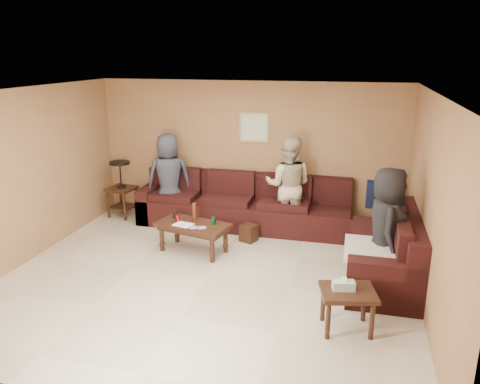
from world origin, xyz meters
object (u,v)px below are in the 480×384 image
Objects in this scene: person_right at (386,228)px; person_left at (169,178)px; side_table_right at (347,296)px; end_table_left at (121,188)px; coffee_table at (193,228)px; sectional_sofa at (284,223)px; person_middle at (288,185)px; waste_bin at (249,233)px.

person_left is at bearing 65.13° from person_right.
person_right reaches higher than side_table_right.
person_left is at bearing -3.18° from end_table_left.
side_table_right is (2.35, -1.61, 0.02)m from coffee_table.
sectional_sofa is at bearing 51.74° from person_right.
person_middle is (-0.01, 0.46, 0.50)m from sectional_sofa.
person_middle reaches higher than sectional_sofa.
sectional_sofa is 2.91× the size of person_right.
coffee_table is 1.79m from person_middle.
coffee_table is (-1.29, -0.71, 0.07)m from sectional_sofa.
side_table_right is (1.06, -2.32, 0.09)m from sectional_sofa.
person_right is (1.50, -1.57, -0.03)m from person_middle.
waste_bin is at bearing -169.08° from sectional_sofa.
person_middle reaches higher than person_left.
coffee_table is at bearing 145.59° from side_table_right.
coffee_table is 2.21m from end_table_left.
sectional_sofa is at bearing 114.46° from side_table_right.
side_table_right reaches higher than waste_bin.
person_middle is at bearing 110.99° from side_table_right.
person_left reaches higher than end_table_left.
person_middle is at bearing 155.63° from person_left.
person_left reaches higher than waste_bin.
person_left reaches higher than side_table_right.
coffee_table is 0.99m from waste_bin.
side_table_right is (4.18, -2.83, -0.13)m from end_table_left.
person_right reaches higher than sectional_sofa.
side_table_right is 2.76m from waste_bin.
sectional_sofa is at bearing 91.17° from person_middle.
coffee_table is at bearing 80.30° from person_right.
coffee_table is at bearing 101.61° from person_left.
end_table_left is 3.13m from person_middle.
end_table_left is (-3.13, 0.51, 0.22)m from sectional_sofa.
coffee_table is at bearing -33.73° from end_table_left.
side_table_right is 2.41× the size of waste_bin.
end_table_left is at bearing 170.75° from sectional_sofa.
end_table_left is 4.90m from person_right.
person_left is at bearing 126.12° from coffee_table.
waste_bin is 0.17× the size of person_middle.
waste_bin is at bearing 126.06° from side_table_right.
end_table_left is at bearing 69.08° from person_right.
waste_bin is at bearing 45.94° from person_middle.
person_left is (-1.59, 0.56, 0.67)m from waste_bin.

